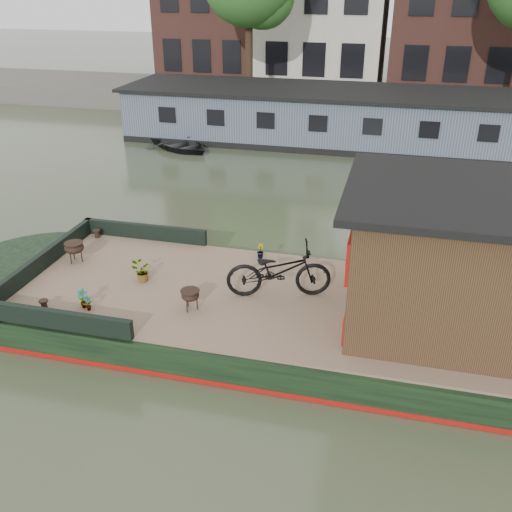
% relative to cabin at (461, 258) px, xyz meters
% --- Properties ---
extents(ground, '(120.00, 120.00, 0.00)m').
position_rel_cabin_xyz_m(ground, '(-2.19, 0.00, -1.88)').
color(ground, '#2D3823').
rests_on(ground, ground).
extents(houseboat_hull, '(14.01, 4.02, 0.60)m').
position_rel_cabin_xyz_m(houseboat_hull, '(-3.52, 0.00, -1.60)').
color(houseboat_hull, black).
rests_on(houseboat_hull, ground).
extents(houseboat_deck, '(11.80, 3.80, 0.05)m').
position_rel_cabin_xyz_m(houseboat_deck, '(-2.19, 0.00, -1.25)').
color(houseboat_deck, '#7B624C').
rests_on(houseboat_deck, houseboat_hull).
extents(bow_bulwark, '(3.00, 4.00, 0.35)m').
position_rel_cabin_xyz_m(bow_bulwark, '(-7.25, 0.00, -1.05)').
color(bow_bulwark, black).
rests_on(bow_bulwark, houseboat_deck).
extents(cabin, '(4.00, 3.50, 2.42)m').
position_rel_cabin_xyz_m(cabin, '(0.00, 0.00, 0.00)').
color(cabin, black).
rests_on(cabin, houseboat_deck).
extents(bicycle, '(2.08, 1.21, 1.03)m').
position_rel_cabin_xyz_m(bicycle, '(-3.13, 0.13, -0.71)').
color(bicycle, black).
rests_on(bicycle, houseboat_deck).
extents(potted_plant_a, '(0.23, 0.18, 0.39)m').
position_rel_cabin_xyz_m(potted_plant_a, '(-6.51, -1.20, -1.03)').
color(potted_plant_a, brown).
rests_on(potted_plant_a, houseboat_deck).
extents(potted_plant_b, '(0.21, 0.23, 0.32)m').
position_rel_cabin_xyz_m(potted_plant_b, '(-3.85, 1.60, -1.07)').
color(potted_plant_b, maroon).
rests_on(potted_plant_b, houseboat_deck).
extents(potted_plant_c, '(0.49, 0.48, 0.42)m').
position_rel_cabin_xyz_m(potted_plant_c, '(-5.88, -0.01, -1.02)').
color(potted_plant_c, '#B44B34').
rests_on(potted_plant_c, houseboat_deck).
extents(potted_plant_e, '(0.17, 0.19, 0.30)m').
position_rel_cabin_xyz_m(potted_plant_e, '(-6.37, -1.26, -1.08)').
color(potted_plant_e, brown).
rests_on(potted_plant_e, houseboat_deck).
extents(brazier_front, '(0.47, 0.47, 0.40)m').
position_rel_cabin_xyz_m(brazier_front, '(-4.57, -0.78, -1.03)').
color(brazier_front, black).
rests_on(brazier_front, houseboat_deck).
extents(brazier_rear, '(0.55, 0.55, 0.45)m').
position_rel_cabin_xyz_m(brazier_rear, '(-7.61, 0.45, -1.00)').
color(brazier_rear, black).
rests_on(brazier_rear, houseboat_deck).
extents(bollard_port, '(0.17, 0.17, 0.19)m').
position_rel_cabin_xyz_m(bollard_port, '(-7.79, 1.70, -1.13)').
color(bollard_port, black).
rests_on(bollard_port, houseboat_deck).
extents(bollard_stbd, '(0.17, 0.17, 0.19)m').
position_rel_cabin_xyz_m(bollard_stbd, '(-7.17, -1.43, -1.13)').
color(bollard_stbd, black).
rests_on(bollard_stbd, houseboat_deck).
extents(dinghy, '(3.61, 3.34, 0.61)m').
position_rel_cabin_xyz_m(dinghy, '(-9.50, 11.50, -1.57)').
color(dinghy, black).
rests_on(dinghy, ground).
extents(far_houseboat, '(20.40, 4.40, 2.11)m').
position_rel_cabin_xyz_m(far_houseboat, '(-2.19, 14.00, -0.91)').
color(far_houseboat, slate).
rests_on(far_houseboat, ground).
extents(quay, '(60.00, 6.00, 0.90)m').
position_rel_cabin_xyz_m(quay, '(-2.19, 20.50, -1.43)').
color(quay, '#47443F').
rests_on(quay, ground).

